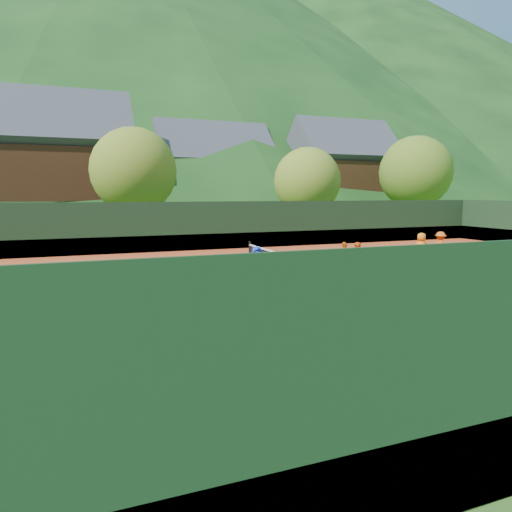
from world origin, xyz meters
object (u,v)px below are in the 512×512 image
object	(u,v)px
coach	(258,277)
student_d	(440,247)
chalet_right	(341,178)
tennis_net	(304,272)
student_a	(356,258)
chalet_left	(53,170)
chalet_mid	(212,180)
student_c	(421,248)
ball_hopper	(99,299)
student_b	(344,258)

from	to	relation	value
coach	student_d	bearing A→B (deg)	41.56
coach	chalet_right	bearing A→B (deg)	72.94
tennis_net	student_d	bearing A→B (deg)	16.11
student_a	chalet_left	xyz separation A→B (m)	(-13.18, 28.78, 4.93)
student_d	chalet_mid	distance (m)	31.80
coach	student_a	world-z (taller)	coach
chalet_left	chalet_mid	world-z (taller)	chalet_left
student_c	chalet_right	distance (m)	30.40
ball_hopper	chalet_left	size ratio (longest dim) A/B	0.07
student_b	chalet_mid	distance (m)	32.99
student_a	chalet_left	size ratio (longest dim) A/B	0.10
coach	chalet_left	world-z (taller)	chalet_left
ball_hopper	chalet_right	size ratio (longest dim) A/B	0.08
student_d	chalet_mid	world-z (taller)	chalet_mid
student_b	student_a	bearing A→B (deg)	149.62
student_d	chalet_left	xyz separation A→B (m)	(-19.13, 27.36, 4.84)
student_a	ball_hopper	bearing A→B (deg)	13.91
student_b	chalet_right	distance (m)	33.67
tennis_net	chalet_left	size ratio (longest dim) A/B	0.87
student_a	student_b	bearing A→B (deg)	-35.90
student_a	tennis_net	xyz separation A→B (m)	(-3.18, -1.22, -0.20)
student_b	student_d	bearing A→B (deg)	-172.17
chalet_left	coach	bearing A→B (deg)	-77.77
tennis_net	chalet_mid	bearing A→B (deg)	79.99
coach	chalet_mid	bearing A→B (deg)	94.35
student_a	student_d	distance (m)	6.11
coach	tennis_net	world-z (taller)	coach
student_c	student_d	size ratio (longest dim) A/B	1.00
student_c	chalet_right	world-z (taller)	chalet_right
student_b	coach	bearing A→B (deg)	33.05
student_a	tennis_net	size ratio (longest dim) A/B	0.12
chalet_mid	chalet_left	bearing A→B (deg)	-165.96
coach	student_d	world-z (taller)	coach
student_a	chalet_left	world-z (taller)	chalet_left
student_a	student_b	size ratio (longest dim) A/B	0.99
chalet_mid	student_d	bearing A→B (deg)	-84.31
coach	student_b	size ratio (longest dim) A/B	1.34
student_d	chalet_left	size ratio (longest dim) A/B	0.11
coach	student_b	world-z (taller)	coach
chalet_left	chalet_right	world-z (taller)	chalet_left
tennis_net	chalet_right	world-z (taller)	chalet_right
student_d	coach	bearing A→B (deg)	35.00
student_a	student_d	xyz separation A→B (m)	(5.94, 1.42, 0.09)
student_d	student_b	bearing A→B (deg)	21.96
student_b	ball_hopper	xyz separation A→B (m)	(-10.33, -4.61, 0.04)
student_a	tennis_net	bearing A→B (deg)	12.76
chalet_mid	chalet_right	bearing A→B (deg)	-15.95
chalet_left	chalet_mid	bearing A→B (deg)	14.04
student_c	tennis_net	distance (m)	8.21
tennis_net	student_c	bearing A→B (deg)	17.81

